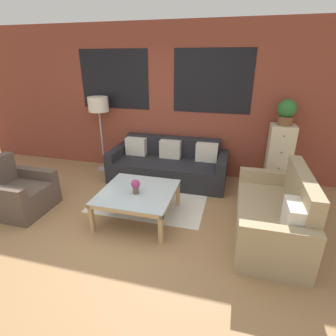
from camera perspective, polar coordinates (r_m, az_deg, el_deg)
ground_plane at (r=3.63m, az=-12.24°, el=-14.76°), size 16.00×16.00×0.00m
wall_back_brick at (r=5.22m, az=-1.35°, el=14.23°), size 8.40×0.09×2.80m
rug at (r=4.48m, az=-3.56°, el=-6.38°), size 1.81×1.44×0.00m
couch_dark at (r=5.00m, az=0.07°, el=0.46°), size 2.18×0.88×0.78m
settee_vintage at (r=3.68m, az=22.00°, el=-9.65°), size 0.80×1.64×0.92m
armchair_corner at (r=4.60m, az=-29.73°, el=-4.88°), size 0.80×0.81×0.84m
coffee_table at (r=3.79m, az=-6.60°, el=-5.75°), size 1.04×1.04×0.43m
floor_lamp at (r=5.42m, az=-14.87°, el=12.63°), size 0.39×0.39×1.50m
drawer_cabinet at (r=5.03m, az=22.95°, el=2.24°), size 0.41×0.38×1.14m
potted_plant at (r=4.83m, az=24.40°, el=11.17°), size 0.30×0.30×0.42m
flower_vase at (r=3.65m, az=-7.07°, el=-3.81°), size 0.13×0.13×0.21m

